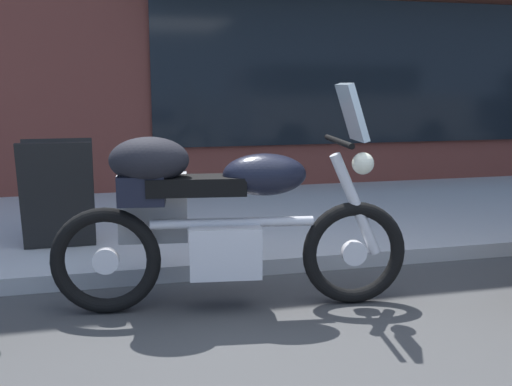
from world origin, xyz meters
TOP-DOWN VIEW (x-y plane):
  - ground_plane at (0.00, 0.00)m, footprint 80.00×80.00m
  - touring_motorcycle at (-0.31, 0.69)m, footprint 2.23×0.84m
  - sandwich_board_sign at (-1.33, 1.98)m, footprint 0.55×0.40m

SIDE VIEW (x-z plane):
  - ground_plane at x=0.00m, z-range 0.00..0.00m
  - sandwich_board_sign at x=-1.33m, z-range 0.12..0.97m
  - touring_motorcycle at x=-0.31m, z-range -0.09..1.32m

